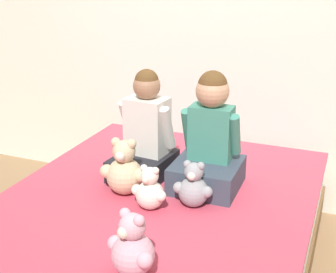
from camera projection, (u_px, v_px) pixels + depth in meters
ground_plane at (157, 272)px, 2.58m from camera, size 14.00×14.00×0.00m
wall_behind_bed at (220, 20)px, 3.06m from camera, size 8.00×0.06×2.50m
bed at (157, 236)px, 2.50m from camera, size 1.57×1.95×0.46m
child_on_left at (145, 135)px, 2.60m from camera, size 0.33×0.39×0.61m
child_on_right at (209, 143)px, 2.47m from camera, size 0.35×0.36×0.63m
teddy_bear_held_by_left_child at (124, 171)px, 2.42m from camera, size 0.26×0.19×0.31m
teddy_bear_held_by_right_child at (193, 187)px, 2.30m from camera, size 0.20×0.15×0.24m
teddy_bear_between_children at (150, 191)px, 2.28m from camera, size 0.19×0.14×0.23m
teddy_bear_at_foot_of_bed at (132, 248)px, 1.79m from camera, size 0.22×0.17×0.27m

